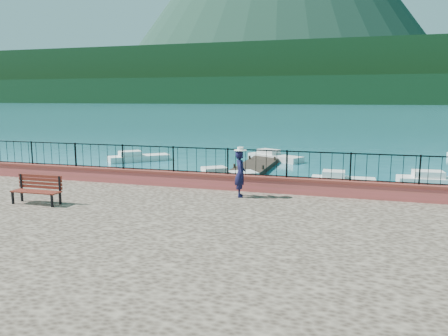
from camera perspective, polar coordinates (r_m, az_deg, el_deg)
The scene contains 14 objects.
ground at distance 13.30m, azimuth -2.84°, elevation -11.16°, with size 2000.00×2000.00×0.00m, color #19596B.
parapet at distance 16.30m, azimuth 1.51°, elevation -1.88°, with size 28.00×0.46×0.58m, color #C74850.
railing at distance 16.17m, azimuth 1.52°, elevation 0.78°, with size 27.00×0.05×0.95m, color black.
dock at distance 24.94m, azimuth 2.13°, elevation -1.12°, with size 2.00×16.00×0.30m, color #2D231C.
far_forest at distance 311.78m, azimuth 16.34°, elevation 9.68°, with size 900.00×60.00×18.00m, color black.
foothills at distance 372.15m, azimuth 16.56°, elevation 11.55°, with size 900.00×120.00×44.00m, color black.
park_bench at distance 15.43m, azimuth -23.22°, elevation -3.31°, with size 1.66×0.57×0.92m.
person at distance 15.12m, azimuth 2.14°, elevation -0.75°, with size 0.59×0.39×1.62m, color black.
hat at distance 15.00m, azimuth 2.16°, elevation 2.52°, with size 0.44×0.44×0.12m, color white.
boat_0 at distance 24.54m, azimuth 0.00°, elevation -0.69°, with size 3.75×1.30×0.80m, color silver.
boat_1 at distance 23.86m, azimuth 15.29°, elevation -1.31°, with size 3.27×1.30×0.80m, color silver.
boat_2 at distance 25.72m, azimuth 26.49°, elevation -1.21°, with size 4.29×1.30×0.80m, color silver.
boat_3 at distance 32.52m, azimuth -11.05°, elevation 1.59°, with size 4.35×1.30×0.80m, color silver.
boat_4 at distance 32.42m, azimuth 6.71°, elevation 1.68°, with size 4.33×1.30×0.80m, color silver.
Camera 1 is at (4.23, -11.72, 4.64)m, focal length 35.00 mm.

